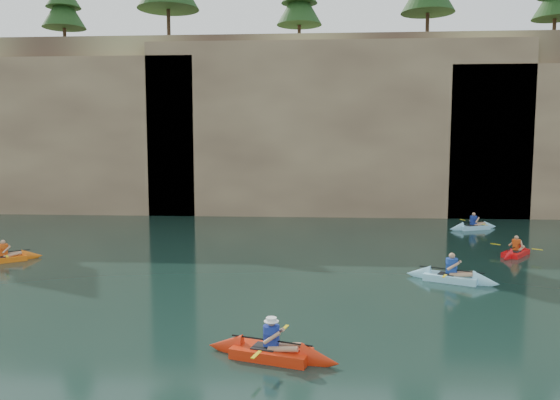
# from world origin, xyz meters

# --- Properties ---
(ground) EXTENTS (160.00, 160.00, 0.00)m
(ground) POSITION_xyz_m (0.00, 0.00, 0.00)
(ground) COLOR black
(ground) RESTS_ON ground
(cliff) EXTENTS (70.00, 16.00, 12.00)m
(cliff) POSITION_xyz_m (0.00, 30.00, 6.00)
(cliff) COLOR tan
(cliff) RESTS_ON ground
(cliff_slab_west) EXTENTS (26.00, 2.40, 10.56)m
(cliff_slab_west) POSITION_xyz_m (-20.00, 22.60, 5.28)
(cliff_slab_west) COLOR tan
(cliff_slab_west) RESTS_ON ground
(cliff_slab_center) EXTENTS (24.00, 2.40, 11.40)m
(cliff_slab_center) POSITION_xyz_m (2.00, 22.60, 5.70)
(cliff_slab_center) COLOR tan
(cliff_slab_center) RESTS_ON ground
(sea_cave_west) EXTENTS (4.50, 1.00, 4.00)m
(sea_cave_west) POSITION_xyz_m (-18.00, 21.95, 2.00)
(sea_cave_west) COLOR black
(sea_cave_west) RESTS_ON ground
(sea_cave_center) EXTENTS (3.50, 1.00, 3.20)m
(sea_cave_center) POSITION_xyz_m (-4.00, 21.95, 1.60)
(sea_cave_center) COLOR black
(sea_cave_center) RESTS_ON ground
(sea_cave_east) EXTENTS (5.00, 1.00, 4.50)m
(sea_cave_east) POSITION_xyz_m (10.00, 21.95, 2.25)
(sea_cave_east) COLOR black
(sea_cave_east) RESTS_ON ground
(main_kayaker) EXTENTS (3.23, 2.09, 1.17)m
(main_kayaker) POSITION_xyz_m (-0.12, -1.14, 0.16)
(main_kayaker) COLOR red
(main_kayaker) RESTS_ON ground
(kayaker_orange) EXTENTS (2.70, 2.34, 1.11)m
(kayaker_orange) POSITION_xyz_m (-11.71, 7.85, 0.14)
(kayaker_orange) COLOR orange
(kayaker_orange) RESTS_ON ground
(kayaker_ltblue_near) EXTENTS (3.18, 2.25, 1.25)m
(kayaker_ltblue_near) POSITION_xyz_m (5.55, 5.97, 0.15)
(kayaker_ltblue_near) COLOR #98E2FF
(kayaker_ltblue_near) RESTS_ON ground
(kayaker_red_far) EXTENTS (2.28, 2.71, 1.07)m
(kayaker_red_far) POSITION_xyz_m (9.32, 10.51, 0.13)
(kayaker_red_far) COLOR red
(kayaker_red_far) RESTS_ON ground
(kayaker_ltblue_mid) EXTENTS (3.07, 2.15, 1.15)m
(kayaker_ltblue_mid) POSITION_xyz_m (9.43, 17.33, 0.14)
(kayaker_ltblue_mid) COLOR #92D5F5
(kayaker_ltblue_mid) RESTS_ON ground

